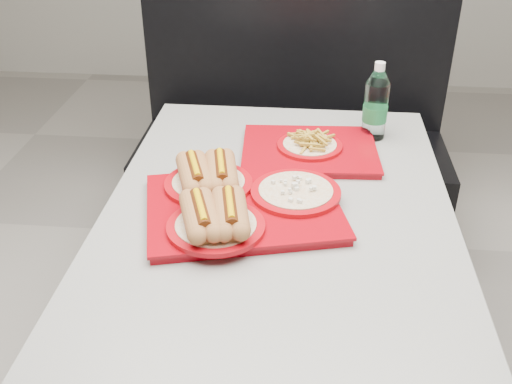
# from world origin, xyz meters

# --- Properties ---
(diner_table) EXTENTS (0.92, 1.42, 0.75)m
(diner_table) POSITION_xyz_m (0.00, 0.00, 0.58)
(diner_table) COLOR black
(diner_table) RESTS_ON ground
(booth_bench) EXTENTS (1.30, 0.57, 1.35)m
(booth_bench) POSITION_xyz_m (0.00, 1.09, 0.40)
(booth_bench) COLOR black
(booth_bench) RESTS_ON ground
(tray_near) EXTENTS (0.56, 0.48, 0.11)m
(tray_near) POSITION_xyz_m (-0.11, 0.01, 0.79)
(tray_near) COLOR #8E030D
(tray_near) RESTS_ON diner_table
(tray_far) EXTENTS (0.42, 0.34, 0.08)m
(tray_far) POSITION_xyz_m (0.07, 0.35, 0.77)
(tray_far) COLOR #8E030D
(tray_far) RESTS_ON diner_table
(water_bottle) EXTENTS (0.08, 0.08, 0.25)m
(water_bottle) POSITION_xyz_m (0.27, 0.49, 0.86)
(water_bottle) COLOR silver
(water_bottle) RESTS_ON diner_table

